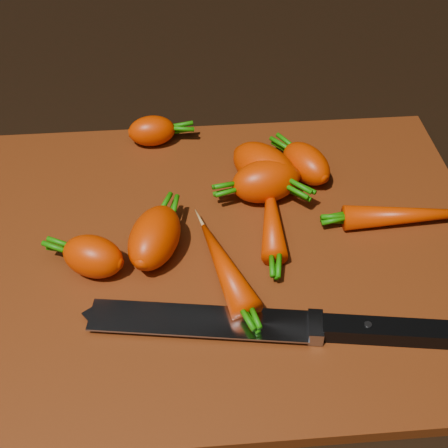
{
  "coord_description": "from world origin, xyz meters",
  "views": [
    {
      "loc": [
        -0.04,
        -0.41,
        0.43
      ],
      "look_at": [
        0.0,
        0.01,
        0.03
      ],
      "focal_mm": 50.0,
      "sensor_mm": 36.0,
      "label": 1
    }
  ],
  "objects": [
    {
      "name": "ground",
      "position": [
        0.0,
        0.0,
        -0.01
      ],
      "size": [
        2.0,
        2.0,
        0.01
      ],
      "primitive_type": "cube",
      "color": "black"
    },
    {
      "name": "carrot_7",
      "position": [
        0.19,
        0.01,
        0.02
      ],
      "size": [
        0.14,
        0.03,
        0.02
      ],
      "primitive_type": "ellipsoid",
      "rotation": [
        0.0,
        0.0,
        -0.02
      ],
      "color": "#C02D00",
      "rests_on": "cutting_board"
    },
    {
      "name": "carrot_2",
      "position": [
        -0.06,
        -0.01,
        0.03
      ],
      "size": [
        0.07,
        0.08,
        0.04
      ],
      "primitive_type": "ellipsoid",
      "rotation": [
        0.0,
        0.0,
        1.24
      ],
      "color": "#C02D00",
      "rests_on": "cutting_board"
    },
    {
      "name": "carrot_8",
      "position": [
        -0.0,
        -0.04,
        0.03
      ],
      "size": [
        0.06,
        0.11,
        0.03
      ],
      "primitive_type": "ellipsoid",
      "rotation": [
        0.0,
        0.0,
        1.85
      ],
      "color": "#C02D00",
      "rests_on": "cutting_board"
    },
    {
      "name": "carrot_3",
      "position": [
        0.05,
        0.07,
        0.03
      ],
      "size": [
        0.08,
        0.06,
        0.04
      ],
      "primitive_type": "ellipsoid",
      "rotation": [
        0.0,
        0.0,
        3.35
      ],
      "color": "#C02D00",
      "rests_on": "cutting_board"
    },
    {
      "name": "knife",
      "position": [
        -0.01,
        -0.1,
        0.02
      ],
      "size": [
        0.3,
        0.07,
        0.02
      ],
      "rotation": [
        0.0,
        0.0,
        -0.15
      ],
      "color": "gray",
      "rests_on": "cutting_board"
    },
    {
      "name": "carrot_1",
      "position": [
        0.05,
        0.09,
        0.03
      ],
      "size": [
        0.09,
        0.09,
        0.05
      ],
      "primitive_type": "ellipsoid",
      "rotation": [
        0.0,
        0.0,
        -0.9
      ],
      "color": "#C02D00",
      "rests_on": "cutting_board"
    },
    {
      "name": "carrot_5",
      "position": [
        0.09,
        0.09,
        0.03
      ],
      "size": [
        0.06,
        0.07,
        0.04
      ],
      "primitive_type": "ellipsoid",
      "rotation": [
        0.0,
        0.0,
        2.05
      ],
      "color": "#C02D00",
      "rests_on": "cutting_board"
    },
    {
      "name": "carrot_6",
      "position": [
        0.05,
        0.03,
        0.02
      ],
      "size": [
        0.03,
        0.12,
        0.02
      ],
      "primitive_type": "ellipsoid",
      "rotation": [
        0.0,
        0.0,
        1.48
      ],
      "color": "#C02D00",
      "rests_on": "cutting_board"
    },
    {
      "name": "carrot_0",
      "position": [
        -0.12,
        -0.02,
        0.03
      ],
      "size": [
        0.07,
        0.06,
        0.04
      ],
      "primitive_type": "ellipsoid",
      "rotation": [
        0.0,
        0.0,
        2.72
      ],
      "color": "#C02D00",
      "rests_on": "cutting_board"
    },
    {
      "name": "carrot_4",
      "position": [
        -0.07,
        0.17,
        0.03
      ],
      "size": [
        0.05,
        0.04,
        0.03
      ],
      "primitive_type": "ellipsoid",
      "rotation": [
        0.0,
        0.0,
        0.09
      ],
      "color": "#C02D00",
      "rests_on": "cutting_board"
    },
    {
      "name": "cutting_board",
      "position": [
        0.0,
        0.0,
        0.01
      ],
      "size": [
        0.5,
        0.4,
        0.01
      ],
      "primitive_type": "cube",
      "color": "maroon",
      "rests_on": "ground"
    }
  ]
}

